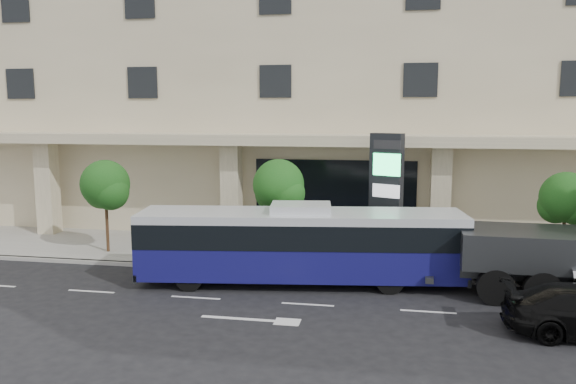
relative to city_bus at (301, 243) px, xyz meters
name	(u,v)px	position (x,y,z in m)	size (l,w,h in m)	color
ground	(313,291)	(0.61, -0.80, -1.57)	(120.00, 120.00, 0.00)	black
sidewalk	(328,255)	(0.61, 4.20, -1.50)	(120.00, 6.00, 0.15)	gray
curb	(320,274)	(0.61, 1.20, -1.50)	(120.00, 0.30, 0.15)	gray
convention_center	(348,54)	(0.61, 14.62, 8.40)	(60.00, 17.60, 20.00)	tan
tree_left	(106,188)	(-9.37, 2.79, 1.54)	(2.27, 2.20, 4.22)	#422B19
tree_mid	(279,189)	(-1.37, 2.79, 1.69)	(2.28, 2.20, 4.38)	#422B19
tree_right	(567,201)	(10.13, 2.79, 1.46)	(2.10, 2.00, 4.04)	#422B19
city_bus	(301,243)	(0.00, 0.00, 0.00)	(12.43, 4.14, 3.09)	black
signage_pylon	(386,198)	(3.14, 3.10, 1.37)	(1.44, 1.01, 5.49)	black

